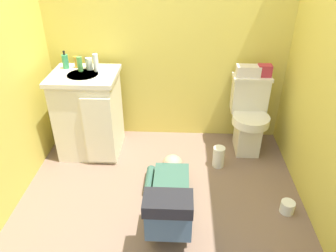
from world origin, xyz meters
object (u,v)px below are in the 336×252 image
(toilet, at_px, (249,116))
(person_plumber, at_px, (170,198))
(soap_dispenser, at_px, (65,61))
(paper_towel_roll, at_px, (219,157))
(tissue_box, at_px, (248,71))
(bottle_green, at_px, (80,64))
(vanity_cabinet, at_px, (89,113))
(toilet_paper_roll, at_px, (287,207))
(bottle_white, at_px, (89,64))
(bottle_clear, at_px, (96,63))
(faucet, at_px, (87,63))
(bottle_amber, at_px, (77,62))
(toiletry_bag, at_px, (265,70))

(toilet, bearing_deg, person_plumber, -127.21)
(soap_dispenser, relative_size, paper_towel_roll, 0.81)
(tissue_box, relative_size, bottle_green, 1.65)
(person_plumber, bearing_deg, toilet, 52.79)
(vanity_cabinet, height_order, toilet_paper_roll, vanity_cabinet)
(bottle_white, bearing_deg, bottle_clear, -26.41)
(person_plumber, distance_m, bottle_green, 1.45)
(person_plumber, bearing_deg, bottle_clear, 127.08)
(bottle_green, bearing_deg, toilet_paper_roll, -25.69)
(toilet, distance_m, bottle_clear, 1.53)
(vanity_cabinet, xyz_separation_m, faucet, (-0.00, 0.15, 0.45))
(faucet, height_order, bottle_clear, bottle_clear)
(person_plumber, relative_size, paper_towel_roll, 5.23)
(toilet, bearing_deg, vanity_cabinet, -176.13)
(soap_dispenser, xyz_separation_m, paper_towel_roll, (1.44, -0.34, -0.79))
(toilet_paper_roll, bearing_deg, tissue_box, 103.59)
(bottle_amber, distance_m, bottle_green, 0.10)
(toiletry_bag, xyz_separation_m, bottle_white, (-1.61, -0.09, 0.07))
(tissue_box, relative_size, bottle_clear, 1.39)
(toilet, xyz_separation_m, tissue_box, (-0.04, 0.09, 0.43))
(toilet, bearing_deg, bottle_green, -178.67)
(toilet_paper_roll, bearing_deg, faucet, 151.76)
(person_plumber, relative_size, bottle_white, 9.85)
(faucet, height_order, bottle_amber, bottle_amber)
(bottle_amber, bearing_deg, faucet, -1.94)
(tissue_box, distance_m, bottle_green, 1.55)
(vanity_cabinet, distance_m, toilet_paper_roll, 1.94)
(soap_dispenser, xyz_separation_m, bottle_amber, (0.10, 0.02, -0.01))
(toiletry_bag, relative_size, toilet_paper_roll, 1.13)
(soap_dispenser, bearing_deg, faucet, 6.01)
(vanity_cabinet, bearing_deg, person_plumber, -46.79)
(tissue_box, xyz_separation_m, toiletry_bag, (0.15, 0.00, 0.01))
(paper_towel_roll, height_order, toilet_paper_roll, paper_towel_roll)
(tissue_box, bearing_deg, soap_dispenser, -177.66)
(toiletry_bag, bearing_deg, bottle_clear, -175.45)
(bottle_white, xyz_separation_m, paper_towel_roll, (1.21, -0.32, -0.77))
(faucet, bearing_deg, tissue_box, 1.87)
(tissue_box, height_order, toilet_paper_roll, tissue_box)
(bottle_white, bearing_deg, bottle_amber, 162.20)
(toilet, height_order, faucet, faucet)
(toiletry_bag, distance_m, bottle_white, 1.62)
(bottle_clear, height_order, paper_towel_roll, bottle_clear)
(faucet, xyz_separation_m, paper_towel_roll, (1.25, -0.36, -0.77))
(toilet, distance_m, tissue_box, 0.44)
(faucet, distance_m, bottle_green, 0.09)
(paper_towel_roll, bearing_deg, bottle_green, 167.60)
(bottle_amber, distance_m, paper_towel_roll, 1.59)
(person_plumber, relative_size, toiletry_bag, 8.59)
(bottle_green, height_order, bottle_white, bottle_green)
(tissue_box, distance_m, bottle_amber, 1.60)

